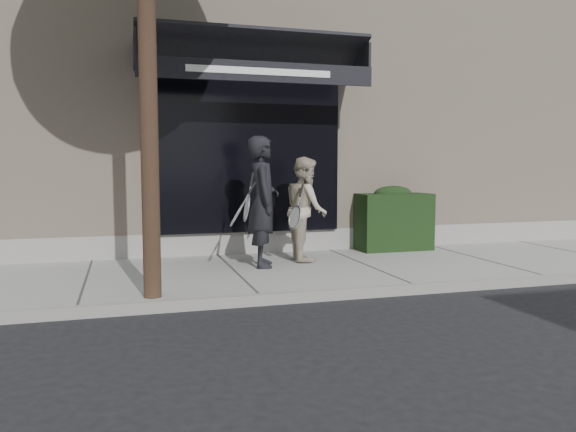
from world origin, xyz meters
name	(u,v)px	position (x,y,z in m)	size (l,w,h in m)	color
ground	(364,272)	(0.00, 0.00, 0.00)	(80.00, 80.00, 0.00)	black
sidewalk	(364,268)	(0.00, 0.00, 0.06)	(20.00, 3.00, 0.12)	gray
curb	(415,289)	(0.00, -1.55, 0.07)	(20.00, 0.10, 0.14)	gray
building_facade	(278,117)	(-0.01, 4.96, 2.74)	(14.30, 8.04, 5.64)	beige
hedge	(393,219)	(1.10, 1.25, 0.66)	(1.30, 0.70, 1.14)	black
pedestrian_front	(263,202)	(-1.52, 0.24, 1.08)	(0.89, 0.97, 1.93)	black
pedestrian_back	(306,209)	(-0.74, 0.61, 0.94)	(0.74, 0.95, 1.63)	#BEB198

